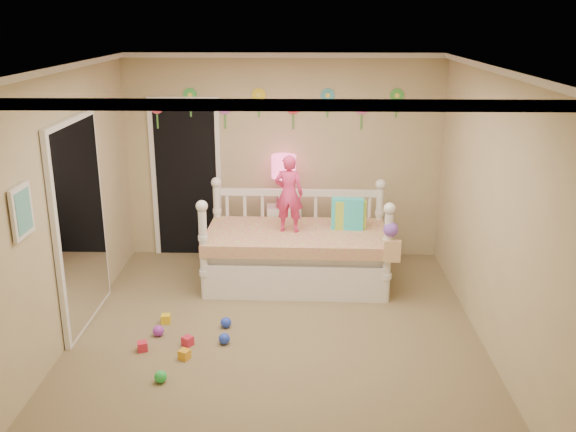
{
  "coord_description": "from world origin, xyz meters",
  "views": [
    {
      "loc": [
        0.25,
        -5.6,
        3.03
      ],
      "look_at": [
        0.1,
        0.6,
        1.05
      ],
      "focal_mm": 39.34,
      "sensor_mm": 36.0,
      "label": 1
    }
  ],
  "objects_px": {
    "daybed": "(296,236)",
    "table_lamp": "(284,173)",
    "child": "(289,194)",
    "nightstand": "(284,233)"
  },
  "relations": [
    {
      "from": "nightstand",
      "to": "table_lamp",
      "type": "bearing_deg",
      "value": 0.0
    },
    {
      "from": "child",
      "to": "nightstand",
      "type": "bearing_deg",
      "value": -75.65
    },
    {
      "from": "daybed",
      "to": "child",
      "type": "bearing_deg",
      "value": -173.37
    },
    {
      "from": "daybed",
      "to": "table_lamp",
      "type": "bearing_deg",
      "value": 104.54
    },
    {
      "from": "child",
      "to": "table_lamp",
      "type": "height_order",
      "value": "child"
    },
    {
      "from": "child",
      "to": "nightstand",
      "type": "height_order",
      "value": "child"
    },
    {
      "from": "daybed",
      "to": "table_lamp",
      "type": "xyz_separation_m",
      "value": [
        -0.17,
        0.72,
        0.58
      ]
    },
    {
      "from": "nightstand",
      "to": "daybed",
      "type": "bearing_deg",
      "value": -80.66
    },
    {
      "from": "child",
      "to": "daybed",
      "type": "bearing_deg",
      "value": -166.72
    },
    {
      "from": "daybed",
      "to": "table_lamp",
      "type": "height_order",
      "value": "table_lamp"
    }
  ]
}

